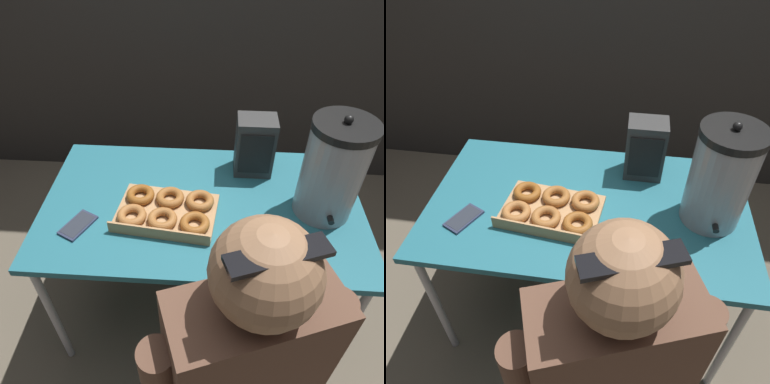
% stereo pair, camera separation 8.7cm
% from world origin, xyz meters
% --- Properties ---
extents(ground_plane, '(12.00, 12.00, 0.00)m').
position_xyz_m(ground_plane, '(0.00, 0.00, 0.00)').
color(ground_plane, brown).
extents(folding_table, '(1.27, 0.74, 0.71)m').
position_xyz_m(folding_table, '(0.00, 0.00, 0.67)').
color(folding_table, '#236675').
rests_on(folding_table, ground).
extents(donut_box, '(0.41, 0.30, 0.05)m').
position_xyz_m(donut_box, '(-0.13, -0.07, 0.74)').
color(donut_box, tan).
rests_on(donut_box, folding_table).
extents(coffee_urn, '(0.22, 0.25, 0.42)m').
position_xyz_m(coffee_urn, '(0.47, 0.00, 0.91)').
color(coffee_urn, '#939399').
rests_on(coffee_urn, folding_table).
extents(cell_phone, '(0.13, 0.16, 0.01)m').
position_xyz_m(cell_phone, '(-0.46, -0.15, 0.72)').
color(cell_phone, '#2D334C').
rests_on(cell_phone, folding_table).
extents(space_heater, '(0.16, 0.13, 0.26)m').
position_xyz_m(space_heater, '(0.21, 0.23, 0.84)').
color(space_heater, '#333333').
rests_on(space_heater, folding_table).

